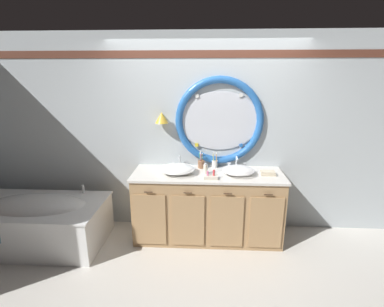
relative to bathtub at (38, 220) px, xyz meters
name	(u,v)px	position (x,y,z in m)	size (l,w,h in m)	color
ground_plane	(204,246)	(2.08, 0.03, -0.33)	(14.00, 14.00, 0.00)	silver
back_wall_assembly	(207,134)	(2.10, 0.62, 0.99)	(6.40, 0.26, 2.60)	silver
vanity_counter	(207,205)	(2.12, 0.28, 0.12)	(1.89, 0.65, 0.89)	tan
bathtub	(38,220)	(0.00, 0.00, 0.00)	(1.64, 0.90, 0.65)	white
sink_basin_left	(178,169)	(1.74, 0.25, 0.62)	(0.44, 0.44, 0.11)	white
sink_basin_right	(238,170)	(2.49, 0.25, 0.61)	(0.40, 0.40, 0.10)	white
faucet_set_left	(180,163)	(1.74, 0.50, 0.62)	(0.22, 0.12, 0.16)	silver
faucet_set_right	(237,163)	(2.49, 0.50, 0.62)	(0.24, 0.15, 0.16)	silver
toothbrush_holder_left	(201,164)	(2.03, 0.47, 0.62)	(0.09, 0.09, 0.22)	#996647
toothbrush_holder_right	(215,163)	(2.21, 0.50, 0.62)	(0.08, 0.08, 0.21)	white
soap_dispenser	(205,169)	(2.09, 0.24, 0.62)	(0.05, 0.06, 0.15)	#EFE5C6
folded_hand_towel	(268,173)	(2.85, 0.25, 0.58)	(0.18, 0.12, 0.05)	beige
toiletry_basket	(211,177)	(2.15, 0.08, 0.59)	(0.16, 0.10, 0.11)	beige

